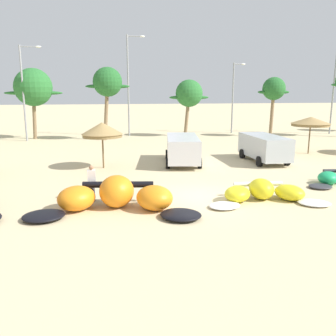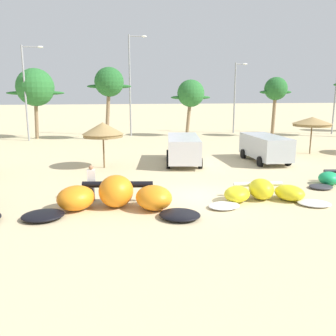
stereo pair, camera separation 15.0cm
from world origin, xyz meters
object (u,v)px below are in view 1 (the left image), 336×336
object	(u,v)px
beach_umbrella_near_palms	(311,121)
palm_center_left	(189,94)
parked_car_second	(182,147)
lamppost_west	(25,88)
palm_left_of_gap	(107,83)
palm_center_right	(274,90)
lamppost_east	(335,84)
kite_left_of_center	(264,193)
lamppost_west_center	(129,81)
person_near_kites	(92,183)
kite_left	(116,197)
palm_left	(33,88)
beach_umbrella_middle	(102,130)
lamppost_east_center	(234,94)
parked_van	(263,146)

from	to	relation	value
beach_umbrella_near_palms	palm_center_left	bearing A→B (deg)	117.38
beach_umbrella_near_palms	parked_car_second	world-z (taller)	beach_umbrella_near_palms
lamppost_west	palm_left_of_gap	bearing A→B (deg)	-5.71
palm_center_right	lamppost_east	bearing A→B (deg)	8.99
kite_left_of_center	parked_car_second	size ratio (longest dim) A/B	1.00
kite_left_of_center	lamppost_west_center	size ratio (longest dim) A/B	0.52
person_near_kites	palm_left_of_gap	world-z (taller)	palm_left_of_gap
kite_left	palm_left	world-z (taller)	palm_left
beach_umbrella_middle	palm_left	xyz separation A→B (m)	(-6.64, 16.29, 2.76)
beach_umbrella_near_palms	lamppost_east	size ratio (longest dim) A/B	0.29
parked_car_second	palm_left_of_gap	xyz separation A→B (m)	(-4.58, 13.25, 4.59)
kite_left_of_center	beach_umbrella_near_palms	world-z (taller)	beach_umbrella_near_palms
palm_left_of_gap	palm_center_right	bearing A→B (deg)	-2.24
parked_car_second	palm_left_of_gap	size ratio (longest dim) A/B	0.78
beach_umbrella_near_palms	lamppost_east	world-z (taller)	lamppost_east
beach_umbrella_near_palms	palm_center_right	world-z (taller)	palm_center_right
palm_left_of_gap	lamppost_west	distance (m)	8.02
palm_left	palm_left_of_gap	bearing A→B (deg)	-17.92
palm_left	lamppost_west	size ratio (longest dim) A/B	0.78
kite_left_of_center	lamppost_west	world-z (taller)	lamppost_west
lamppost_west	lamppost_east_center	world-z (taller)	lamppost_west
palm_center_right	palm_left	bearing A→B (deg)	172.93
kite_left	beach_umbrella_middle	bearing A→B (deg)	92.56
beach_umbrella_middle	lamppost_west_center	distance (m)	17.57
beach_umbrella_middle	palm_left	size ratio (longest dim) A/B	0.41
kite_left_of_center	palm_center_right	distance (m)	24.95
beach_umbrella_middle	palm_center_right	distance (m)	22.69
person_near_kites	palm_center_right	distance (m)	28.02
palm_center_left	lamppost_west_center	world-z (taller)	lamppost_west_center
lamppost_west	lamppost_west_center	size ratio (longest dim) A/B	0.86
palm_center_right	parked_car_second	bearing A→B (deg)	-135.76
palm_left	palm_center_right	world-z (taller)	palm_left
person_near_kites	lamppost_east	size ratio (longest dim) A/B	0.16
person_near_kites	lamppost_west_center	world-z (taller)	lamppost_west_center
palm_left_of_gap	palm_center_right	xyz separation A→B (m)	(17.48, -0.69, -0.66)
beach_umbrella_middle	parked_van	size ratio (longest dim) A/B	0.60
beach_umbrella_middle	lamppost_west_center	world-z (taller)	lamppost_west_center
beach_umbrella_near_palms	lamppost_east_center	size ratio (longest dim) A/B	0.37
person_near_kites	parked_car_second	bearing A→B (deg)	52.24
lamppost_west_center	palm_center_left	bearing A→B (deg)	-14.98
parked_van	lamppost_west	distance (m)	23.69
beach_umbrella_middle	lamppost_west_center	bearing A→B (deg)	79.19
beach_umbrella_near_palms	palm_center_right	size ratio (longest dim) A/B	0.47
parked_van	parked_car_second	bearing A→B (deg)	175.09
kite_left	lamppost_east	xyz separation A→B (m)	(25.99, 23.05, 5.16)
beach_umbrella_near_palms	person_near_kites	xyz separation A→B (m)	(-16.68, -9.56, -1.73)
lamppost_east_center	lamppost_west	bearing A→B (deg)	-172.91
lamppost_west_center	lamppost_east	world-z (taller)	lamppost_west_center
parked_car_second	lamppost_east	xyz separation A→B (m)	(21.00, 13.85, 4.59)
beach_umbrella_middle	parked_van	bearing A→B (deg)	0.75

